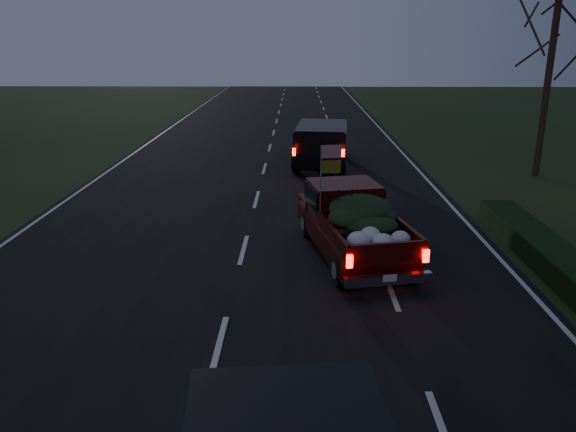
# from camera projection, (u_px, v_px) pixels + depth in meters

# --- Properties ---
(ground) EXTENTS (120.00, 120.00, 0.00)m
(ground) POSITION_uv_depth(u_px,v_px,m) (219.00, 346.00, 10.50)
(ground) COLOR black
(ground) RESTS_ON ground
(road_asphalt) EXTENTS (14.00, 120.00, 0.02)m
(road_asphalt) POSITION_uv_depth(u_px,v_px,m) (219.00, 345.00, 10.50)
(road_asphalt) COLOR black
(road_asphalt) RESTS_ON ground
(hedge_row) EXTENTS (1.00, 10.00, 0.60)m
(hedge_row) POSITION_uv_depth(u_px,v_px,m) (567.00, 271.00, 13.15)
(hedge_row) COLOR black
(hedge_row) RESTS_ON ground
(bare_tree_far) EXTENTS (3.60, 3.60, 7.00)m
(bare_tree_far) POSITION_uv_depth(u_px,v_px,m) (553.00, 46.00, 22.09)
(bare_tree_far) COLOR black
(bare_tree_far) RESTS_ON ground
(pickup_truck) EXTENTS (2.89, 5.33, 2.65)m
(pickup_truck) POSITION_uv_depth(u_px,v_px,m) (353.00, 219.00, 14.66)
(pickup_truck) COLOR #3E0B08
(pickup_truck) RESTS_ON ground
(lead_suv) EXTENTS (2.67, 5.48, 1.53)m
(lead_suv) POSITION_uv_depth(u_px,v_px,m) (321.00, 141.00, 25.02)
(lead_suv) COLOR black
(lead_suv) RESTS_ON ground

